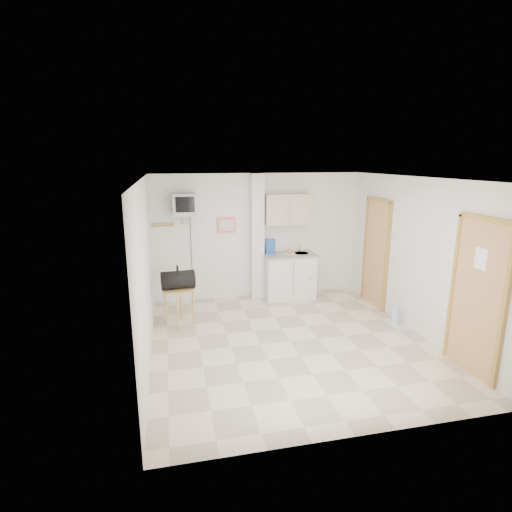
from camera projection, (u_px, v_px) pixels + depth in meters
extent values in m
plane|color=beige|center=(290.00, 341.00, 6.22)|extent=(4.50, 4.50, 0.00)
cube|color=white|center=(258.00, 236.00, 8.06)|extent=(4.20, 0.04, 2.50)
cube|color=white|center=(363.00, 323.00, 3.79)|extent=(4.20, 0.04, 2.50)
cube|color=white|center=(146.00, 272.00, 5.48)|extent=(0.04, 4.50, 2.50)
cube|color=white|center=(418.00, 257.00, 6.36)|extent=(0.04, 4.50, 2.50)
cube|color=white|center=(294.00, 178.00, 5.63)|extent=(4.20, 4.50, 0.04)
cube|color=white|center=(257.00, 237.00, 7.94)|extent=(0.25, 0.22, 2.50)
cube|color=#ED6858|center=(226.00, 225.00, 7.84)|extent=(0.36, 0.03, 0.30)
cube|color=silver|center=(226.00, 225.00, 7.83)|extent=(0.28, 0.01, 0.22)
cube|color=tan|center=(164.00, 225.00, 7.57)|extent=(0.40, 0.05, 0.06)
cube|color=white|center=(243.00, 251.00, 8.05)|extent=(0.15, 0.02, 0.08)
cylinder|color=tan|center=(155.00, 226.00, 7.48)|extent=(0.02, 0.08, 0.02)
cylinder|color=tan|center=(161.00, 226.00, 7.50)|extent=(0.02, 0.08, 0.02)
cylinder|color=tan|center=(166.00, 226.00, 7.52)|extent=(0.02, 0.08, 0.02)
cylinder|color=tan|center=(172.00, 226.00, 7.54)|extent=(0.02, 0.08, 0.02)
cube|color=#995930|center=(376.00, 254.00, 7.60)|extent=(0.04, 0.75, 2.00)
cube|color=olive|center=(376.00, 254.00, 7.60)|extent=(0.06, 0.87, 2.06)
cube|color=#995930|center=(477.00, 299.00, 5.13)|extent=(0.04, 0.82, 2.02)
cube|color=olive|center=(477.00, 299.00, 5.13)|extent=(0.06, 0.94, 2.08)
cube|color=white|center=(481.00, 259.00, 5.00)|extent=(0.01, 0.20, 0.28)
cube|color=white|center=(289.00, 277.00, 8.11)|extent=(1.00, 0.55, 0.88)
cube|color=gray|center=(289.00, 255.00, 8.00)|extent=(1.03, 0.58, 0.04)
cylinder|color=#B7B7BA|center=(301.00, 254.00, 8.05)|extent=(0.30, 0.30, 0.05)
cylinder|color=#B7B7BA|center=(299.00, 248.00, 8.16)|extent=(0.02, 0.02, 0.16)
cylinder|color=#B7B7BA|center=(300.00, 245.00, 8.09)|extent=(0.02, 0.13, 0.02)
cube|color=beige|center=(287.00, 209.00, 7.89)|extent=(0.90, 0.32, 0.60)
cube|color=#2251A0|center=(270.00, 246.00, 7.99)|extent=(0.19, 0.07, 0.29)
cylinder|color=white|center=(290.00, 254.00, 7.97)|extent=(0.22, 0.22, 0.01)
sphere|color=tan|center=(290.00, 251.00, 7.96)|extent=(0.11, 0.11, 0.11)
cube|color=slate|center=(185.00, 216.00, 7.48)|extent=(0.36, 0.32, 0.02)
cube|color=slate|center=(185.00, 219.00, 7.63)|extent=(0.10, 0.06, 0.20)
cube|color=#A4A4A6|center=(185.00, 204.00, 7.37)|extent=(0.44, 0.42, 0.40)
cube|color=black|center=(185.00, 205.00, 7.16)|extent=(0.34, 0.02, 0.28)
cylinder|color=black|center=(192.00, 258.00, 7.84)|extent=(0.01, 0.01, 1.73)
cylinder|color=tan|center=(179.00, 289.00, 6.71)|extent=(0.56, 0.56, 0.03)
cylinder|color=tan|center=(194.00, 307.00, 6.81)|extent=(0.04, 0.04, 0.62)
cylinder|color=tan|center=(181.00, 302.00, 7.02)|extent=(0.04, 0.04, 0.62)
cylinder|color=tan|center=(165.00, 307.00, 6.77)|extent=(0.04, 0.04, 0.62)
cylinder|color=tan|center=(178.00, 312.00, 6.56)|extent=(0.04, 0.04, 0.62)
cylinder|color=black|center=(178.00, 280.00, 6.65)|extent=(0.57, 0.35, 0.30)
torus|color=black|center=(178.00, 272.00, 6.62)|extent=(0.04, 0.23, 0.23)
cylinder|color=#A9D2E8|center=(395.00, 316.00, 6.82)|extent=(0.12, 0.12, 0.31)
cylinder|color=#A9D2E8|center=(396.00, 306.00, 6.78)|extent=(0.04, 0.04, 0.04)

